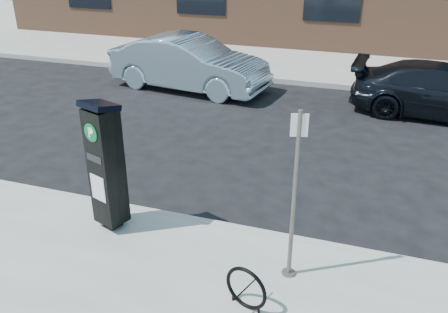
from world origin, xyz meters
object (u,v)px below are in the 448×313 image
at_px(parking_kiosk, 106,165).
at_px(sign_pole, 294,199).
at_px(car_dark, 444,91).
at_px(car_silver, 189,63).
at_px(bike_rack, 246,288).

distance_m(parking_kiosk, sign_pole, 2.77).
bearing_deg(sign_pole, parking_kiosk, 158.49).
distance_m(sign_pole, car_dark, 7.77).
distance_m(sign_pole, car_silver, 8.71).
relative_size(sign_pole, car_silver, 0.49).
xyz_separation_m(parking_kiosk, car_dark, (5.08, 7.14, -0.54)).
height_order(sign_pole, bike_rack, sign_pole).
bearing_deg(bike_rack, parking_kiosk, 175.47).
bearing_deg(sign_pole, bike_rack, -131.87).
xyz_separation_m(sign_pole, car_dark, (2.32, 7.39, -0.63)).
relative_size(sign_pole, bike_rack, 4.00).
height_order(sign_pole, car_dark, sign_pole).
xyz_separation_m(car_silver, car_dark, (6.81, -0.06, -0.12)).
bearing_deg(sign_pole, car_dark, 56.14).
bearing_deg(parking_kiosk, car_silver, 122.93).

